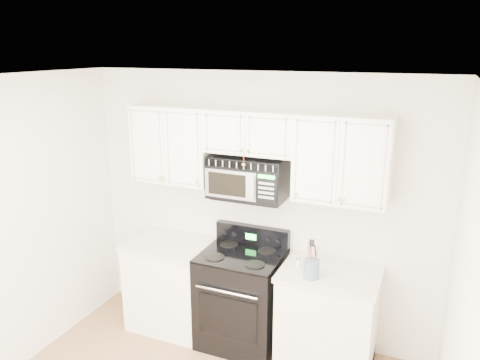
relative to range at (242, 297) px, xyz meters
The scene contains 9 objects.
room 1.65m from the range, 88.41° to the right, with size 3.51×3.51×2.61m.
base_cabinet_left 0.76m from the range, behind, with size 0.86×0.65×0.92m.
base_cabinet_right 0.84m from the range, ahead, with size 0.86×0.65×0.92m.
range is the anchor object (origin of this frame).
upper_cabinets 1.46m from the range, 75.37° to the left, with size 2.44×0.37×0.75m.
microwave 1.17m from the range, 89.33° to the left, with size 0.71×0.41×0.39m.
utensil_crock 0.90m from the range, 13.74° to the right, with size 0.13×0.13×0.35m.
shaker_salt 0.74m from the range, ahead, with size 0.04×0.04×0.10m.
shaker_pepper 0.83m from the range, ahead, with size 0.04×0.04×0.09m.
Camera 1 is at (1.52, -2.28, 2.80)m, focal length 35.00 mm.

